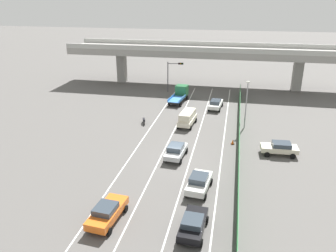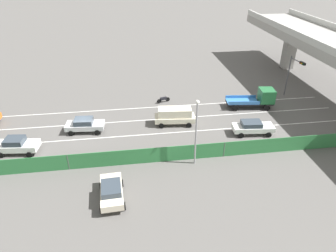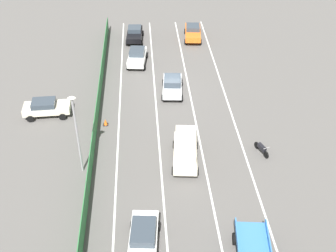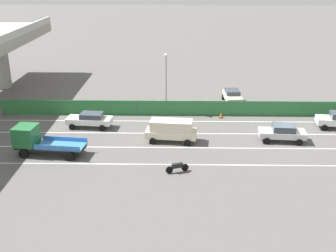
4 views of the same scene
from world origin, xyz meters
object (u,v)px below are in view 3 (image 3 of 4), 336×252
(street_lamp, at_px, (76,128))
(car_sedan_white, at_px, (137,56))
(car_sedan_black, at_px, (135,33))
(car_van_cream, at_px, (185,149))
(car_taxi_orange, at_px, (193,32))
(motorcycle, at_px, (262,149))
(car_sedan_silver, at_px, (172,85))
(car_hatchback_white, at_px, (143,239))
(traffic_cone, at_px, (105,122))
(parked_sedan_cream, at_px, (46,107))

(street_lamp, bearing_deg, car_sedan_white, -103.99)
(car_sedan_white, bearing_deg, car_sedan_black, -87.59)
(car_sedan_white, bearing_deg, car_van_cream, 102.22)
(car_taxi_orange, height_order, street_lamp, street_lamp)
(street_lamp, bearing_deg, car_taxi_orange, -115.34)
(car_taxi_orange, distance_m, motorcycle, 22.94)
(car_van_cream, xyz_separation_m, car_sedan_black, (3.95, -23.34, -0.33))
(car_sedan_silver, height_order, car_sedan_white, car_sedan_white)
(car_van_cream, height_order, car_sedan_white, car_van_cream)
(car_sedan_silver, height_order, car_hatchback_white, car_sedan_silver)
(car_taxi_orange, bearing_deg, car_sedan_white, 42.05)
(car_sedan_white, xyz_separation_m, car_taxi_orange, (-6.93, -6.25, -0.02))
(car_sedan_white, relative_size, car_sedan_black, 1.02)
(car_sedan_black, bearing_deg, traffic_cone, 81.52)
(traffic_cone, bearing_deg, street_lamp, 76.38)
(motorcycle, distance_m, street_lamp, 14.94)
(motorcycle, relative_size, parked_sedan_cream, 0.43)
(traffic_cone, bearing_deg, car_hatchback_white, 102.86)
(car_sedan_silver, bearing_deg, car_hatchback_white, 80.27)
(car_sedan_silver, xyz_separation_m, car_sedan_black, (3.71, -12.82, -0.03))
(car_van_cream, bearing_deg, parked_sedan_cream, -31.11)
(car_hatchback_white, relative_size, traffic_cone, 7.55)
(car_hatchback_white, relative_size, parked_sedan_cream, 1.10)
(motorcycle, bearing_deg, car_van_cream, 4.98)
(car_sedan_white, distance_m, traffic_cone, 12.02)
(street_lamp, bearing_deg, parked_sedan_cream, -63.37)
(parked_sedan_cream, bearing_deg, car_taxi_orange, -133.80)
(motorcycle, bearing_deg, car_sedan_white, -58.69)
(car_sedan_white, xyz_separation_m, motorcycle, (-10.02, 16.48, -0.47))
(car_sedan_black, distance_m, street_lamp, 24.58)
(car_hatchback_white, height_order, street_lamp, street_lamp)
(car_van_cream, relative_size, car_sedan_white, 1.12)
(car_sedan_white, height_order, car_hatchback_white, car_sedan_white)
(car_sedan_white, bearing_deg, motorcycle, 121.31)
(car_taxi_orange, height_order, car_hatchback_white, car_taxi_orange)
(parked_sedan_cream, bearing_deg, traffic_cone, 160.75)
(motorcycle, bearing_deg, car_taxi_orange, -82.25)
(car_taxi_orange, relative_size, car_hatchback_white, 1.02)
(car_van_cream, height_order, car_taxi_orange, car_van_cream)
(car_van_cream, relative_size, street_lamp, 0.73)
(car_van_cream, xyz_separation_m, traffic_cone, (6.63, -5.39, -0.91))
(car_taxi_orange, height_order, parked_sedan_cream, car_taxi_orange)
(motorcycle, bearing_deg, traffic_cone, -20.46)
(parked_sedan_cream, relative_size, street_lamp, 0.63)
(car_hatchback_white, xyz_separation_m, motorcycle, (-9.82, -8.93, -0.43))
(car_van_cream, height_order, traffic_cone, car_van_cream)
(car_taxi_orange, xyz_separation_m, street_lamp, (11.34, 23.94, 3.25))
(street_lamp, distance_m, traffic_cone, 7.33)
(parked_sedan_cream, bearing_deg, car_sedan_white, -130.79)
(motorcycle, relative_size, traffic_cone, 2.97)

